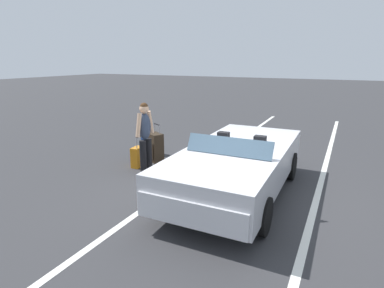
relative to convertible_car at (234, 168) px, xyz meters
The scene contains 8 objects.
ground_plane 0.62m from the convertible_car, behind, with size 80.00×80.00×0.00m, color #333335.
lot_line_near 1.39m from the convertible_car, 99.55° to the right, with size 18.00×0.12×0.01m, color silver.
lot_line_mid 1.59m from the convertible_car, 98.16° to the left, with size 18.00×0.12×0.01m, color silver.
convertible_car is the anchor object (origin of this frame).
suitcase_large_black 2.83m from the convertible_car, 115.37° to the right, with size 0.47×0.56×0.98m.
suitcase_medium_bright 3.54m from the convertible_car, 119.22° to the right, with size 0.28×0.41×0.62m.
suitcase_small_carryon 2.77m from the convertible_car, 103.31° to the right, with size 0.35×0.22×0.78m.
traveler_person 2.24m from the convertible_car, 98.01° to the right, with size 0.61×0.24×1.65m.
Camera 1 is at (5.52, 1.78, 2.56)m, focal length 29.29 mm.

